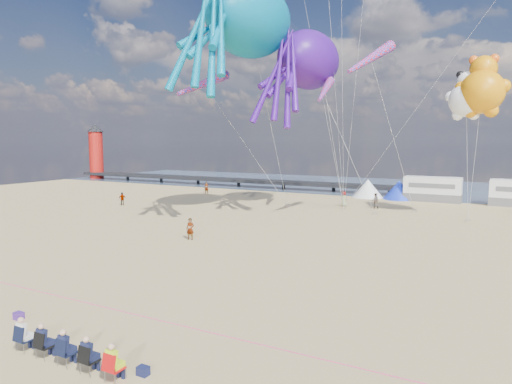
# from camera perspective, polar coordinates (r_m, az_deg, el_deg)

# --- Properties ---
(ground) EXTENTS (120.00, 120.00, 0.00)m
(ground) POSITION_cam_1_polar(r_m,az_deg,el_deg) (24.60, -5.94, -11.42)
(ground) COLOR tan
(ground) RESTS_ON ground
(water) EXTENTS (120.00, 120.00, 0.00)m
(water) POSITION_cam_1_polar(r_m,az_deg,el_deg) (75.86, 18.08, 0.55)
(water) COLOR #3A506F
(water) RESTS_ON ground
(pier) EXTENTS (60.00, 3.00, 0.50)m
(pier) POSITION_cam_1_polar(r_m,az_deg,el_deg) (75.83, -4.79, 1.60)
(pier) COLOR black
(pier) RESTS_ON ground
(lighthouse) EXTENTS (2.60, 2.60, 9.00)m
(lighthouse) POSITION_cam_1_polar(r_m,az_deg,el_deg) (93.85, -19.35, 4.35)
(lighthouse) COLOR #A5140F
(lighthouse) RESTS_ON ground
(motorhome_0) EXTENTS (6.60, 2.50, 3.00)m
(motorhome_0) POSITION_cam_1_polar(r_m,az_deg,el_deg) (60.06, 21.20, 0.34)
(motorhome_0) COLOR silver
(motorhome_0) RESTS_ON ground
(tent_white) EXTENTS (4.00, 4.00, 2.40)m
(tent_white) POSITION_cam_1_polar(r_m,az_deg,el_deg) (61.56, 13.79, 0.46)
(tent_white) COLOR white
(tent_white) RESTS_ON ground
(tent_blue) EXTENTS (4.00, 4.00, 2.40)m
(tent_blue) POSITION_cam_1_polar(r_m,az_deg,el_deg) (60.70, 17.45, 0.26)
(tent_blue) COLOR #1933CC
(tent_blue) RESTS_ON ground
(spectator_row) EXTENTS (6.10, 0.90, 1.30)m
(spectator_row) POSITION_cam_1_polar(r_m,az_deg,el_deg) (17.42, -22.58, -17.44)
(spectator_row) COLOR black
(spectator_row) RESTS_ON ground
(cooler_purple) EXTENTS (0.40, 0.30, 0.32)m
(cooler_purple) POSITION_cam_1_polar(r_m,az_deg,el_deg) (22.39, -27.54, -13.57)
(cooler_purple) COLOR #45217C
(cooler_purple) RESTS_ON ground
(cooler_navy) EXTENTS (0.38, 0.28, 0.30)m
(cooler_navy) POSITION_cam_1_polar(r_m,az_deg,el_deg) (16.25, -13.92, -20.88)
(cooler_navy) COLOR #14193F
(cooler_navy) RESTS_ON ground
(rope_line) EXTENTS (34.00, 0.03, 0.03)m
(rope_line) POSITION_cam_1_polar(r_m,az_deg,el_deg) (20.90, -13.92, -14.86)
(rope_line) COLOR #F2338C
(rope_line) RESTS_ON ground
(standing_person) EXTENTS (0.68, 0.53, 1.66)m
(standing_person) POSITION_cam_1_polar(r_m,az_deg,el_deg) (35.05, -8.22, -4.60)
(standing_person) COLOR tan
(standing_person) RESTS_ON ground
(beachgoer_0) EXTENTS (0.73, 0.73, 1.71)m
(beachgoer_0) POSITION_cam_1_polar(r_m,az_deg,el_deg) (52.72, 10.93, -0.86)
(beachgoer_0) COLOR #7F6659
(beachgoer_0) RESTS_ON ground
(beachgoer_1) EXTENTS (0.97, 0.80, 1.69)m
(beachgoer_1) POSITION_cam_1_polar(r_m,az_deg,el_deg) (51.92, 14.67, -1.08)
(beachgoer_1) COLOR #7F6659
(beachgoer_1) RESTS_ON ground
(beachgoer_3) EXTENTS (1.07, 1.10, 1.50)m
(beachgoer_3) POSITION_cam_1_polar(r_m,az_deg,el_deg) (54.82, -16.36, -0.83)
(beachgoer_3) COLOR #7F6659
(beachgoer_3) RESTS_ON ground
(beachgoer_5) EXTENTS (1.64, 0.91, 1.69)m
(beachgoer_5) POSITION_cam_1_polar(r_m,az_deg,el_deg) (64.28, -6.20, 0.54)
(beachgoer_5) COLOR #7F6659
(beachgoer_5) RESTS_ON ground
(sandbag_a) EXTENTS (0.50, 0.35, 0.22)m
(sandbag_a) POSITION_cam_1_polar(r_m,az_deg,el_deg) (52.12, 3.92, -1.66)
(sandbag_a) COLOR gray
(sandbag_a) RESTS_ON ground
(sandbag_b) EXTENTS (0.50, 0.35, 0.22)m
(sandbag_b) POSITION_cam_1_polar(r_m,az_deg,el_deg) (47.61, 14.63, -2.65)
(sandbag_b) COLOR gray
(sandbag_b) RESTS_ON ground
(sandbag_c) EXTENTS (0.50, 0.35, 0.22)m
(sandbag_c) POSITION_cam_1_polar(r_m,az_deg,el_deg) (46.51, 24.98, -3.28)
(sandbag_c) COLOR gray
(sandbag_c) RESTS_ON ground
(sandbag_d) EXTENTS (0.50, 0.35, 0.22)m
(sandbag_d) POSITION_cam_1_polar(r_m,az_deg,el_deg) (50.30, 19.18, -2.32)
(sandbag_d) COLOR gray
(sandbag_d) RESTS_ON ground
(sandbag_e) EXTENTS (0.50, 0.35, 0.22)m
(sandbag_e) POSITION_cam_1_polar(r_m,az_deg,el_deg) (50.65, 10.91, -2.01)
(sandbag_e) COLOR gray
(sandbag_e) RESTS_ON ground
(kite_octopus_teal) EXTENTS (5.82, 12.20, 13.61)m
(kite_octopus_teal) POSITION_cam_1_polar(r_m,az_deg,el_deg) (44.55, -0.90, 20.84)
(kite_octopus_teal) COLOR #006C92
(kite_octopus_purple) EXTENTS (5.39, 11.30, 12.61)m
(kite_octopus_purple) POSITION_cam_1_polar(r_m,az_deg,el_deg) (49.47, 6.57, 16.04)
(kite_octopus_purple) COLOR #3B0D7E
(kite_panda) EXTENTS (4.37, 4.19, 5.41)m
(kite_panda) POSITION_cam_1_polar(r_m,az_deg,el_deg) (47.00, 24.80, 10.42)
(kite_panda) COLOR white
(kite_teddy_orange) EXTENTS (6.04, 5.88, 6.70)m
(kite_teddy_orange) POSITION_cam_1_polar(r_m,az_deg,el_deg) (46.68, 26.39, 11.14)
(kite_teddy_orange) COLOR orange
(windsock_left) EXTENTS (2.24, 7.61, 7.53)m
(windsock_left) POSITION_cam_1_polar(r_m,az_deg,el_deg) (48.45, -6.62, 13.27)
(windsock_left) COLOR red
(windsock_mid) EXTENTS (3.18, 6.75, 6.80)m
(windsock_mid) POSITION_cam_1_polar(r_m,az_deg,el_deg) (41.80, 14.14, 15.91)
(windsock_mid) COLOR red
(windsock_right) EXTENTS (1.38, 4.96, 4.89)m
(windsock_right) POSITION_cam_1_polar(r_m,az_deg,el_deg) (46.38, 8.63, 12.47)
(windsock_right) COLOR red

